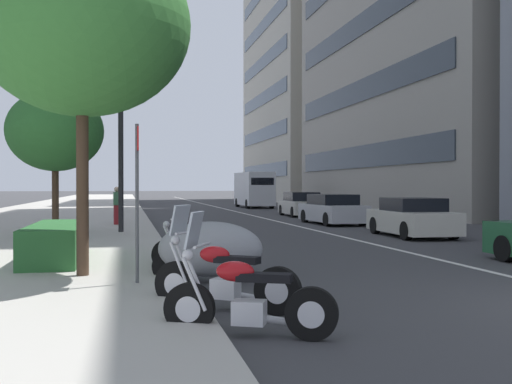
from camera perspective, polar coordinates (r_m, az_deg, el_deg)
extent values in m
cube|color=#B2ADA3|center=(37.21, -18.04, -2.05)|extent=(160.00, 10.00, 0.15)
cube|color=silver|center=(42.63, -2.07, -1.79)|extent=(110.00, 0.16, 0.01)
cylinder|color=black|center=(7.46, -6.23, -10.74)|extent=(0.36, 0.61, 0.62)
cylinder|color=silver|center=(7.46, -6.23, -10.74)|extent=(0.24, 0.33, 0.31)
cylinder|color=black|center=(7.14, 5.21, -11.24)|extent=(0.36, 0.61, 0.62)
cylinder|color=silver|center=(7.14, 5.21, -11.24)|extent=(0.24, 0.33, 0.31)
cube|color=silver|center=(7.27, -0.64, -11.16)|extent=(0.39, 0.45, 0.28)
cube|color=black|center=(7.16, 0.78, -7.96)|extent=(0.46, 0.67, 0.10)
ellipsoid|color=#AD1116|center=(7.23, -1.96, -7.40)|extent=(0.41, 0.52, 0.24)
cylinder|color=silver|center=(7.31, -5.80, -8.53)|extent=(0.17, 0.31, 0.64)
cylinder|color=silver|center=(7.44, -5.47, -8.37)|extent=(0.17, 0.31, 0.64)
cylinder|color=silver|center=(7.30, -5.04, -4.95)|extent=(0.56, 0.28, 0.04)
sphere|color=silver|center=(7.36, -6.38, -5.84)|extent=(0.14, 0.14, 0.14)
cube|color=#B2BCC6|center=(7.31, -5.79, -3.53)|extent=(0.45, 0.29, 0.44)
cylinder|color=silver|center=(7.37, 1.78, -11.85)|extent=(0.36, 0.66, 0.16)
cylinder|color=black|center=(9.10, -7.43, -8.50)|extent=(0.47, 0.62, 0.67)
cylinder|color=silver|center=(9.10, -7.43, -8.50)|extent=(0.30, 0.35, 0.34)
cylinder|color=black|center=(8.45, 2.06, -9.21)|extent=(0.47, 0.62, 0.67)
cylinder|color=silver|center=(8.45, 2.06, -9.21)|extent=(0.30, 0.35, 0.34)
cube|color=silver|center=(8.75, -2.87, -8.98)|extent=(0.43, 0.46, 0.28)
cube|color=black|center=(8.61, -1.78, -6.33)|extent=(0.54, 0.65, 0.10)
ellipsoid|color=#AD1116|center=(8.75, -3.88, -5.83)|extent=(0.46, 0.52, 0.24)
cylinder|color=silver|center=(8.96, -7.20, -6.67)|extent=(0.21, 0.29, 0.64)
cylinder|color=silver|center=(9.08, -6.77, -6.57)|extent=(0.21, 0.29, 0.64)
cylinder|color=silver|center=(8.93, -6.54, -3.76)|extent=(0.52, 0.37, 0.04)
sphere|color=silver|center=(9.03, -7.54, -4.48)|extent=(0.14, 0.14, 0.14)
cube|color=#B2BCC6|center=(8.97, -7.10, -2.60)|extent=(0.43, 0.35, 0.44)
cylinder|color=silver|center=(8.78, -0.79, -9.72)|extent=(0.46, 0.62, 0.16)
ellipsoid|color=gray|center=(11.22, -4.28, -5.33)|extent=(1.21, 2.05, 1.01)
cylinder|color=black|center=(11.35, -8.16, -6.87)|extent=(0.24, 0.61, 0.60)
cylinder|color=black|center=(12.92, -8.27, -5.84)|extent=(0.32, 0.66, 0.66)
cylinder|color=silver|center=(12.92, -8.27, -5.84)|extent=(0.23, 0.35, 0.33)
cylinder|color=black|center=(12.63, -1.69, -5.98)|extent=(0.32, 0.66, 0.66)
cylinder|color=silver|center=(12.63, -1.69, -5.98)|extent=(0.23, 0.35, 0.33)
cube|color=silver|center=(12.76, -5.02, -5.99)|extent=(0.37, 0.44, 0.28)
cube|color=black|center=(12.68, -4.22, -4.14)|extent=(0.41, 0.68, 0.10)
ellipsoid|color=#AD1116|center=(12.75, -5.77, -3.85)|extent=(0.37, 0.51, 0.24)
cylinder|color=silver|center=(12.80, -8.01, -4.52)|extent=(0.14, 0.31, 0.64)
cylinder|color=silver|center=(12.94, -7.85, -4.47)|extent=(0.14, 0.31, 0.64)
cylinder|color=silver|center=(12.82, -7.58, -2.48)|extent=(0.58, 0.22, 0.04)
sphere|color=silver|center=(12.87, -8.36, -3.00)|extent=(0.14, 0.14, 0.14)
cylinder|color=silver|center=(12.85, -3.66, -6.45)|extent=(0.30, 0.68, 0.16)
cylinder|color=black|center=(15.39, 22.23, -4.91)|extent=(0.63, 0.24, 0.62)
cube|color=beige|center=(22.00, 14.34, -2.68)|extent=(4.23, 1.93, 0.75)
cube|color=black|center=(21.91, 14.41, -1.12)|extent=(2.12, 1.72, 0.45)
cylinder|color=black|center=(22.96, 11.06, -3.07)|extent=(0.63, 0.24, 0.62)
cylinder|color=black|center=(23.60, 14.76, -2.98)|extent=(0.63, 0.24, 0.62)
cylinder|color=black|center=(20.42, 13.84, -3.53)|extent=(0.63, 0.24, 0.62)
cylinder|color=black|center=(21.14, 17.90, -3.41)|extent=(0.63, 0.24, 0.62)
cube|color=#B7B7BC|center=(28.40, 7.13, -1.93)|extent=(4.60, 2.00, 0.76)
cube|color=black|center=(28.35, 7.15, -0.69)|extent=(2.51, 1.76, 0.47)
cylinder|color=black|center=(29.52, 4.58, -2.25)|extent=(0.63, 0.25, 0.62)
cylinder|color=black|center=(30.10, 7.53, -2.20)|extent=(0.63, 0.25, 0.62)
cylinder|color=black|center=(26.72, 6.67, -2.55)|extent=(0.63, 0.25, 0.62)
cylinder|color=black|center=(27.36, 9.88, -2.48)|extent=(0.63, 0.25, 0.62)
cube|color=beige|center=(35.52, 4.20, -1.42)|extent=(4.48, 1.88, 0.75)
cube|color=black|center=(35.41, 4.24, -0.41)|extent=(2.40, 1.68, 0.50)
cylinder|color=black|center=(36.76, 2.42, -1.69)|extent=(0.63, 0.24, 0.62)
cylinder|color=black|center=(37.14, 4.82, -1.67)|extent=(0.63, 0.24, 0.62)
cylinder|color=black|center=(33.92, 3.51, -1.88)|extent=(0.63, 0.24, 0.62)
cylinder|color=black|center=(34.34, 6.10, -1.85)|extent=(0.63, 0.24, 0.62)
cube|color=silver|center=(49.26, -0.19, 0.31)|extent=(6.00, 2.21, 2.61)
cube|color=black|center=(46.38, 0.61, 1.00)|extent=(0.07, 1.77, 0.56)
cylinder|color=black|center=(51.07, -1.74, -0.99)|extent=(0.72, 0.27, 0.72)
cylinder|color=black|center=(51.47, 0.35, -0.98)|extent=(0.72, 0.27, 0.72)
cylinder|color=black|center=(47.10, -0.79, -1.13)|extent=(0.72, 0.27, 0.72)
cylinder|color=black|center=(47.53, 1.47, -1.11)|extent=(0.72, 0.27, 0.72)
cylinder|color=#47494C|center=(10.38, -11.03, -1.05)|extent=(0.06, 0.06, 2.66)
cube|color=red|center=(10.40, -10.96, 4.89)|extent=(0.32, 0.02, 0.40)
cylinder|color=#232326|center=(22.14, -12.50, 7.83)|extent=(0.18, 0.18, 8.84)
cube|color=gold|center=(21.85, -12.51, 8.93)|extent=(0.56, 0.03, 1.10)
cube|color=gold|center=(22.54, -12.50, 8.67)|extent=(0.56, 0.03, 1.10)
cube|color=#28602D|center=(14.17, -18.08, -4.45)|extent=(4.16, 1.10, 0.77)
cylinder|color=#473323|center=(11.47, -15.88, 0.14)|extent=(0.22, 0.22, 3.07)
ellipsoid|color=#387A33|center=(11.84, -15.92, 14.83)|extent=(3.91, 3.91, 3.32)
cylinder|color=#473323|center=(21.12, -18.20, -0.78)|extent=(0.22, 0.22, 2.25)
ellipsoid|color=#2D6B2D|center=(21.20, -18.22, 5.45)|extent=(3.13, 3.13, 2.66)
cube|color=maroon|center=(26.29, -12.85, -2.08)|extent=(0.34, 0.27, 0.81)
cube|color=#3F724C|center=(26.27, -12.85, -0.59)|extent=(0.42, 0.30, 0.56)
sphere|color=beige|center=(26.26, -12.86, 0.25)|extent=(0.22, 0.22, 0.22)
cube|color=#2D3842|center=(42.44, 9.53, 3.25)|extent=(25.15, 0.08, 1.50)
cube|color=#2D3842|center=(42.89, 9.54, 9.23)|extent=(25.15, 0.08, 1.50)
cube|color=#2D3842|center=(43.78, 9.55, 15.03)|extent=(25.15, 0.08, 1.50)
cube|color=#B7B2A3|center=(76.03, 6.49, 16.02)|extent=(24.38, 15.21, 44.00)
cube|color=#384756|center=(71.26, 0.63, 2.00)|extent=(21.95, 0.08, 1.50)
cube|color=#384756|center=(71.49, 0.63, 5.37)|extent=(21.95, 0.08, 1.50)
cube|color=#384756|center=(71.96, 0.63, 8.71)|extent=(21.95, 0.08, 1.50)
cube|color=#384756|center=(72.68, 0.63, 11.99)|extent=(21.95, 0.08, 1.50)
cube|color=#384756|center=(73.62, 0.63, 15.20)|extent=(21.95, 0.08, 1.50)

